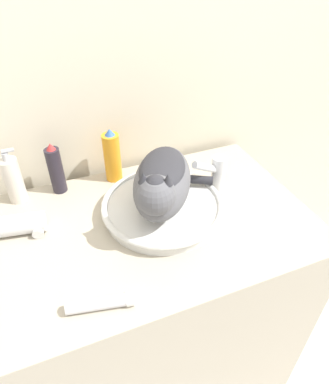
{
  "coord_description": "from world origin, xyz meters",
  "views": [
    {
      "loc": [
        -0.26,
        -0.41,
        1.6
      ],
      "look_at": [
        0.03,
        0.32,
        0.98
      ],
      "focal_mm": 32.0,
      "sensor_mm": 36.0,
      "label": 1
    }
  ],
  "objects_px": {
    "hair_dryer": "(21,225)",
    "cat": "(162,181)",
    "spray_bottle_trigger": "(112,156)",
    "soap_pump_bottle": "(13,180)",
    "cream_tube": "(101,303)",
    "faucet": "(216,172)",
    "hairspray_can_black": "(56,170)"
  },
  "relations": [
    {
      "from": "cat",
      "to": "hair_dryer",
      "type": "xyz_separation_m",
      "value": [
        -0.41,
        0.09,
        -0.11
      ]
    },
    {
      "from": "spray_bottle_trigger",
      "to": "hair_dryer",
      "type": "distance_m",
      "value": 0.37
    },
    {
      "from": "cream_tube",
      "to": "hairspray_can_black",
      "type": "bearing_deg",
      "value": 92.66
    },
    {
      "from": "cream_tube",
      "to": "hair_dryer",
      "type": "bearing_deg",
      "value": 114.8
    },
    {
      "from": "soap_pump_bottle",
      "to": "hair_dryer",
      "type": "xyz_separation_m",
      "value": [
        0.0,
        -0.17,
        -0.05
      ]
    },
    {
      "from": "cat",
      "to": "faucet",
      "type": "distance_m",
      "value": 0.23
    },
    {
      "from": "spray_bottle_trigger",
      "to": "soap_pump_bottle",
      "type": "height_order",
      "value": "spray_bottle_trigger"
    },
    {
      "from": "hair_dryer",
      "to": "soap_pump_bottle",
      "type": "bearing_deg",
      "value": -79.83
    },
    {
      "from": "spray_bottle_trigger",
      "to": "hair_dryer",
      "type": "xyz_separation_m",
      "value": [
        -0.32,
        -0.17,
        -0.06
      ]
    },
    {
      "from": "soap_pump_bottle",
      "to": "hair_dryer",
      "type": "distance_m",
      "value": 0.17
    },
    {
      "from": "cat",
      "to": "hairspray_can_black",
      "type": "bearing_deg",
      "value": -103.34
    },
    {
      "from": "cream_tube",
      "to": "hair_dryer",
      "type": "relative_size",
      "value": 0.99
    },
    {
      "from": "faucet",
      "to": "hair_dryer",
      "type": "height_order",
      "value": "faucet"
    },
    {
      "from": "cat",
      "to": "spray_bottle_trigger",
      "type": "relative_size",
      "value": 1.81
    },
    {
      "from": "hair_dryer",
      "to": "cat",
      "type": "bearing_deg",
      "value": 177.16
    },
    {
      "from": "faucet",
      "to": "cream_tube",
      "type": "xyz_separation_m",
      "value": [
        -0.47,
        -0.31,
        -0.06
      ]
    },
    {
      "from": "faucet",
      "to": "hairspray_can_black",
      "type": "bearing_deg",
      "value": -34.26
    },
    {
      "from": "cat",
      "to": "cream_tube",
      "type": "relative_size",
      "value": 2.19
    },
    {
      "from": "cat",
      "to": "spray_bottle_trigger",
      "type": "xyz_separation_m",
      "value": [
        -0.08,
        0.25,
        -0.05
      ]
    },
    {
      "from": "hairspray_can_black",
      "to": "hair_dryer",
      "type": "bearing_deg",
      "value": -128.54
    },
    {
      "from": "hairspray_can_black",
      "to": "cream_tube",
      "type": "height_order",
      "value": "hairspray_can_black"
    },
    {
      "from": "spray_bottle_trigger",
      "to": "cream_tube",
      "type": "bearing_deg",
      "value": -108.52
    },
    {
      "from": "faucet",
      "to": "spray_bottle_trigger",
      "type": "bearing_deg",
      "value": -45.62
    },
    {
      "from": "cream_tube",
      "to": "hair_dryer",
      "type": "xyz_separation_m",
      "value": [
        -0.15,
        0.33,
        0.01
      ]
    },
    {
      "from": "hairspray_can_black",
      "to": "spray_bottle_trigger",
      "type": "height_order",
      "value": "spray_bottle_trigger"
    },
    {
      "from": "faucet",
      "to": "soap_pump_bottle",
      "type": "height_order",
      "value": "soap_pump_bottle"
    },
    {
      "from": "cat",
      "to": "cream_tube",
      "type": "distance_m",
      "value": 0.37
    },
    {
      "from": "hairspray_can_black",
      "to": "soap_pump_bottle",
      "type": "xyz_separation_m",
      "value": [
        -0.13,
        0.0,
        -0.01
      ]
    },
    {
      "from": "hairspray_can_black",
      "to": "spray_bottle_trigger",
      "type": "xyz_separation_m",
      "value": [
        0.19,
        0.0,
        0.01
      ]
    },
    {
      "from": "cat",
      "to": "hairspray_can_black",
      "type": "height_order",
      "value": "cat"
    },
    {
      "from": "cat",
      "to": "faucet",
      "type": "relative_size",
      "value": 2.39
    },
    {
      "from": "hairspray_can_black",
      "to": "faucet",
      "type": "bearing_deg",
      "value": -21.59
    }
  ]
}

